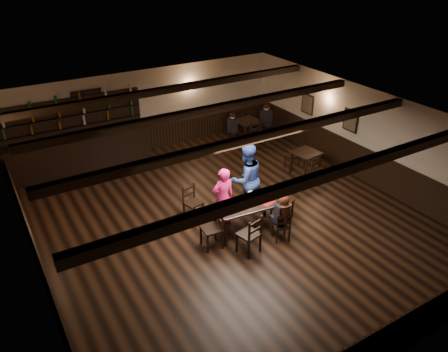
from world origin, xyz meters
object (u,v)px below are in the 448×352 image
bar_counter (78,147)px  chair_near_left (252,233)px  man_blue (246,179)px  dining_table (247,207)px  cake (231,207)px  woman_pink (223,198)px  chair_near_right (282,225)px

bar_counter → chair_near_left: bearing=-70.6°
chair_near_left → man_blue: (0.88, 1.56, 0.37)m
dining_table → cake: bearing=174.6°
dining_table → man_blue: size_ratio=0.85×
man_blue → cake: 1.18m
dining_table → woman_pink: woman_pink is taller
cake → bar_counter: (-2.14, 5.31, -0.07)m
woman_pink → man_blue: man_blue is taller
woman_pink → man_blue: (0.85, 0.28, 0.15)m
dining_table → chair_near_right: bearing=-57.8°
dining_table → chair_near_right: chair_near_right is taller
woman_pink → cake: woman_pink is taller
chair_near_left → woman_pink: (0.04, 1.28, 0.22)m
man_blue → bar_counter: (-3.05, 4.58, -0.21)m
woman_pink → man_blue: size_ratio=0.84×
chair_near_left → dining_table: bearing=64.0°
cake → chair_near_right: bearing=-42.1°
dining_table → chair_near_left: 0.88m
cake → bar_counter: 5.73m
chair_near_left → woman_pink: woman_pink is taller
chair_near_right → chair_near_left: bearing=-178.9°
chair_near_right → bar_counter: 6.84m
dining_table → bar_counter: bar_counter is taller
cake → bar_counter: size_ratio=0.07×
dining_table → woman_pink: size_ratio=1.02×
chair_near_right → woman_pink: (-0.83, 1.27, 0.33)m
dining_table → man_blue: (0.50, 0.77, 0.27)m
chair_near_left → chair_near_right: bearing=1.1°
chair_near_right → woman_pink: bearing=123.3°
man_blue → cake: (-0.91, -0.73, -0.14)m
chair_near_right → man_blue: 1.62m
chair_near_left → chair_near_right: (0.87, 0.02, -0.11)m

